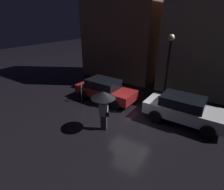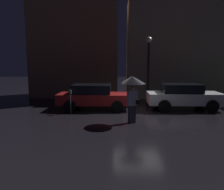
% 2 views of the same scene
% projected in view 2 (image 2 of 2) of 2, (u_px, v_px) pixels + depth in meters
% --- Properties ---
extents(ground_plane, '(60.00, 60.00, 0.00)m').
position_uv_depth(ground_plane, '(138.00, 115.00, 11.28)').
color(ground_plane, black).
extents(building_facade_left, '(6.63, 3.00, 10.83)m').
position_uv_depth(building_facade_left, '(75.00, 27.00, 16.98)').
color(building_facade_left, '#8C664C').
rests_on(building_facade_left, ground).
extents(building_facade_right, '(9.58, 3.00, 7.24)m').
position_uv_depth(building_facade_right, '(189.00, 50.00, 17.10)').
color(building_facade_right, gray).
rests_on(building_facade_right, ground).
extents(parked_car_red, '(4.21, 1.90, 1.43)m').
position_uv_depth(parked_car_red, '(94.00, 96.00, 12.61)').
color(parked_car_red, maroon).
rests_on(parked_car_red, ground).
extents(parked_car_white, '(4.15, 1.88, 1.48)m').
position_uv_depth(parked_car_white, '(183.00, 96.00, 12.52)').
color(parked_car_white, silver).
rests_on(parked_car_white, ground).
extents(pedestrian_with_umbrella, '(1.18, 1.18, 2.09)m').
position_uv_depth(pedestrian_with_umbrella, '(132.00, 85.00, 9.56)').
color(pedestrian_with_umbrella, '#383842').
rests_on(pedestrian_with_umbrella, ground).
extents(parking_meter, '(0.12, 0.10, 1.25)m').
position_uv_depth(parking_meter, '(70.00, 99.00, 11.51)').
color(parking_meter, '#4C5154').
rests_on(parking_meter, ground).
extents(street_lamp_near, '(0.39, 0.39, 4.34)m').
position_uv_depth(street_lamp_near, '(148.00, 59.00, 14.32)').
color(street_lamp_near, black).
rests_on(street_lamp_near, ground).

